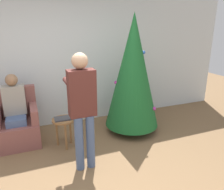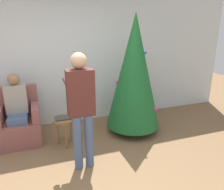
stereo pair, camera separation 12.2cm
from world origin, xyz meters
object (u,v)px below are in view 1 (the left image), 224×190
at_px(armchair, 18,124).
at_px(christmas_tree, 133,72).
at_px(side_stool, 64,124).
at_px(person_standing, 82,103).
at_px(person_seated, 15,107).

bearing_deg(armchair, christmas_tree, -8.91).
distance_m(armchair, side_stool, 0.86).
distance_m(person_standing, side_stool, 0.89).
height_order(christmas_tree, armchair, christmas_tree).
distance_m(christmas_tree, person_standing, 1.41).
bearing_deg(person_standing, side_stool, 105.02).
height_order(armchair, side_stool, armchair).
xyz_separation_m(christmas_tree, person_seated, (-2.07, 0.30, -0.51)).
bearing_deg(side_stool, christmas_tree, 5.05).
relative_size(christmas_tree, armchair, 2.31).
height_order(christmas_tree, person_seated, christmas_tree).
bearing_deg(armchair, side_stool, -31.03).
height_order(christmas_tree, person_standing, christmas_tree).
xyz_separation_m(person_standing, side_stool, (-0.18, 0.66, -0.57)).
bearing_deg(person_seated, armchair, 90.00).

